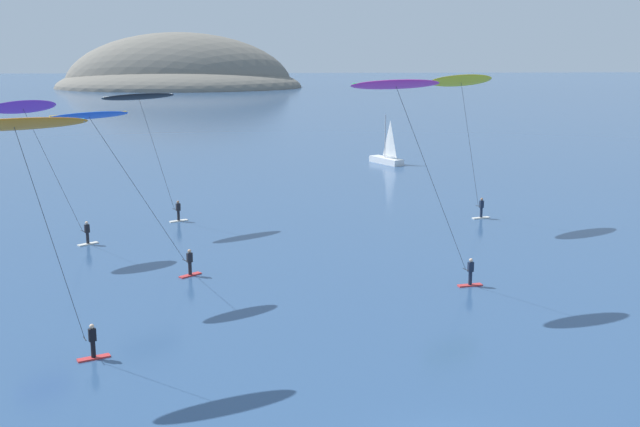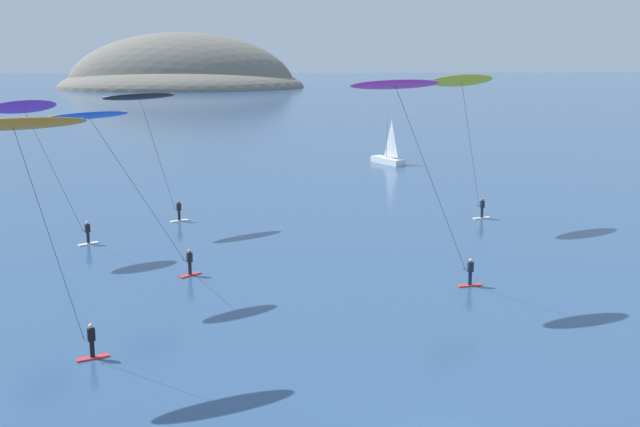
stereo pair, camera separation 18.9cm
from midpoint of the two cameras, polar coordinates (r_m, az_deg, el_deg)
The scene contains 8 objects.
headland_island at distance 237.66m, azimuth -9.80°, elevation 8.82°, with size 70.72×42.79×31.32m.
sailboat_near at distance 94.67m, azimuth 4.78°, elevation 3.97°, with size 3.95×5.55×5.70m.
kitesurfer_purple at distance 57.20m, azimuth -19.88°, elevation 6.34°, with size 5.99×4.91×10.62m.
kitesurfer_blue at distance 46.84m, azimuth -15.21°, elevation 5.52°, with size 7.74×5.90×10.68m.
kitesurfer_magenta at distance 44.56m, azimuth 5.98°, elevation 7.94°, with size 8.50×3.65×12.47m.
kitesurfer_yellow at distance 63.95m, azimuth 10.22°, elevation 8.72°, with size 6.26×4.34×11.85m.
kitesurfer_black at distance 63.19m, azimuth -12.40°, elevation 7.39°, with size 5.92×4.43×10.49m.
kitesurfer_orange at distance 36.35m, azimuth -20.46°, elevation 4.72°, with size 6.18×3.76×11.44m.
Camera 2 is at (-5.65, -25.74, 14.70)m, focal length 45.00 mm.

